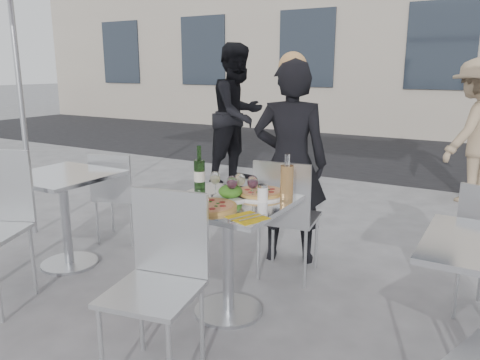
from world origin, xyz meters
The scene contains 22 objects.
ground centered at (0.00, 0.00, 0.00)m, with size 80.00×80.00×0.00m, color slate.
street_asphalt centered at (0.00, 6.50, 0.00)m, with size 24.00×5.00×0.00m, color black.
main_table centered at (0.00, 0.00, 0.54)m, with size 0.72×0.72×0.75m.
side_table_left centered at (-1.50, 0.00, 0.54)m, with size 0.72×0.72×0.75m.
chair_far centered at (0.10, 0.62, 0.54)m, with size 0.47×0.48×0.91m.
chair_near centered at (0.00, -0.65, 0.55)m, with size 0.50×0.51×0.94m.
side_chair_lfar centered at (-1.52, 0.57, 0.49)m, with size 0.49×0.49×0.83m.
woman_diner centered at (-0.03, 1.00, 0.81)m, with size 0.59×0.39×1.61m, color black.
pedestrian_a centered at (-1.77, 3.14, 0.93)m, with size 0.91×0.71×1.87m, color black.
pedestrian_b centered at (1.09, 3.67, 0.83)m, with size 1.07×0.62×1.66m, color tan.
pizza_near centered at (-0.02, -0.19, 0.76)m, with size 0.33×0.33×0.02m.
pizza_far centered at (0.11, 0.21, 0.77)m, with size 0.34×0.34×0.03m.
salad_plate centered at (-0.01, 0.06, 0.79)m, with size 0.22×0.22×0.09m.
wine_bottle centered at (-0.31, 0.15, 0.86)m, with size 0.07×0.08×0.29m.
carafe centered at (0.31, 0.18, 0.87)m, with size 0.08×0.08×0.29m.
sugar_shaker centered at (0.19, 0.09, 0.80)m, with size 0.06×0.06×0.11m.
wineglass_white_a centered at (-0.13, 0.07, 0.86)m, with size 0.07×0.07×0.16m.
wineglass_white_b centered at (0.02, 0.11, 0.86)m, with size 0.07×0.07×0.16m.
wineglass_red_a centered at (0.02, 0.02, 0.86)m, with size 0.07×0.07×0.16m.
wineglass_red_b centered at (0.12, 0.09, 0.86)m, with size 0.07×0.07×0.16m.
napkin_left centered at (-0.24, -0.22, 0.75)m, with size 0.25×0.25×0.01m.
napkin_right centered at (0.27, -0.23, 0.75)m, with size 0.23×0.23×0.01m.
Camera 1 is at (1.45, -2.34, 1.54)m, focal length 35.00 mm.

